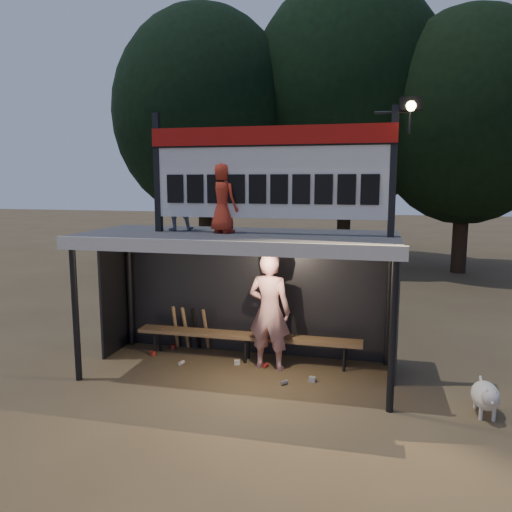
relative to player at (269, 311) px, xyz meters
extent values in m
plane|color=brown|center=(-0.45, -0.30, -0.99)|extent=(80.00, 80.00, 0.00)
imported|color=white|center=(0.00, 0.00, 0.00)|extent=(0.78, 0.56, 1.99)
imported|color=gray|center=(-1.57, -0.07, 1.89)|extent=(0.65, 0.58, 1.12)
imported|color=#B62F1C|center=(-0.70, -0.29, 1.88)|extent=(0.64, 0.59, 1.11)
cube|color=#3E3E40|center=(-0.45, -0.30, 1.27)|extent=(5.00, 2.00, 0.12)
cube|color=silver|center=(-0.45, -1.32, 1.23)|extent=(5.10, 0.06, 0.20)
cylinder|color=black|center=(-2.85, -1.20, 0.11)|extent=(0.10, 0.10, 2.20)
cylinder|color=black|center=(1.95, -1.20, 0.11)|extent=(0.10, 0.10, 2.20)
cylinder|color=black|center=(-2.85, 0.60, 0.11)|extent=(0.10, 0.10, 2.20)
cylinder|color=black|center=(1.95, 0.60, 0.11)|extent=(0.10, 0.10, 2.20)
cube|color=black|center=(-0.45, 0.70, 0.11)|extent=(5.00, 0.04, 2.20)
cube|color=black|center=(-2.95, 0.20, 0.11)|extent=(0.04, 1.00, 2.20)
cube|color=black|center=(2.05, 0.20, 0.11)|extent=(0.04, 1.00, 2.20)
cylinder|color=black|center=(-0.45, 0.70, 1.16)|extent=(5.00, 0.06, 0.06)
cube|color=black|center=(-1.80, -0.30, 2.28)|extent=(0.10, 0.10, 1.90)
cube|color=black|center=(1.90, -0.30, 2.28)|extent=(0.10, 0.10, 1.90)
cube|color=silver|center=(0.05, -0.30, 2.28)|extent=(3.80, 0.08, 1.40)
cube|color=#A1100B|center=(0.05, -0.35, 2.84)|extent=(3.80, 0.04, 0.28)
cube|color=black|center=(0.05, -0.35, 2.69)|extent=(3.80, 0.02, 0.03)
cube|color=black|center=(-1.48, -0.35, 2.03)|extent=(0.27, 0.03, 0.45)
cube|color=black|center=(-1.14, -0.35, 2.03)|extent=(0.27, 0.03, 0.45)
cube|color=black|center=(-0.80, -0.35, 2.03)|extent=(0.27, 0.03, 0.45)
cube|color=black|center=(-0.46, -0.35, 2.03)|extent=(0.27, 0.03, 0.45)
cube|color=black|center=(-0.12, -0.35, 2.03)|extent=(0.27, 0.03, 0.45)
cube|color=black|center=(0.22, -0.35, 2.03)|extent=(0.27, 0.03, 0.45)
cube|color=black|center=(0.56, -0.35, 2.03)|extent=(0.27, 0.03, 0.45)
cube|color=black|center=(0.90, -0.35, 2.03)|extent=(0.27, 0.03, 0.45)
cube|color=black|center=(1.24, -0.35, 2.03)|extent=(0.27, 0.03, 0.45)
cube|color=black|center=(1.58, -0.35, 2.03)|extent=(0.27, 0.03, 0.45)
cylinder|color=black|center=(1.85, -0.30, 3.13)|extent=(0.50, 0.04, 0.04)
cylinder|color=black|center=(2.10, -0.30, 2.98)|extent=(0.04, 0.04, 0.30)
cube|color=black|center=(2.10, -0.35, 3.23)|extent=(0.30, 0.22, 0.18)
sphere|color=#FFD88C|center=(2.10, -0.44, 3.19)|extent=(0.14, 0.14, 0.14)
cube|color=olive|center=(-0.45, 0.25, -0.54)|extent=(4.00, 0.35, 0.06)
cylinder|color=black|center=(-2.15, 0.13, -0.77)|extent=(0.05, 0.05, 0.45)
cylinder|color=black|center=(-2.15, 0.37, -0.77)|extent=(0.05, 0.05, 0.45)
cylinder|color=black|center=(-0.45, 0.13, -0.77)|extent=(0.05, 0.05, 0.45)
cylinder|color=black|center=(-0.45, 0.37, -0.77)|extent=(0.05, 0.05, 0.45)
cylinder|color=black|center=(1.25, 0.13, -0.77)|extent=(0.05, 0.05, 0.45)
cylinder|color=black|center=(1.25, 0.37, -0.77)|extent=(0.05, 0.05, 0.45)
cylinder|color=#2E2114|center=(-4.45, 9.70, 0.88)|extent=(0.50, 0.50, 3.74)
ellipsoid|color=black|center=(-4.45, 9.70, 4.53)|extent=(6.46, 6.46, 7.48)
cylinder|color=black|center=(0.55, 11.20, 1.10)|extent=(0.50, 0.50, 4.18)
ellipsoid|color=black|center=(0.55, 11.20, 5.18)|extent=(7.22, 7.22, 8.36)
cylinder|color=#302015|center=(4.55, 10.20, 0.77)|extent=(0.50, 0.50, 3.52)
ellipsoid|color=black|center=(4.55, 10.20, 4.21)|extent=(6.08, 6.08, 7.04)
ellipsoid|color=white|center=(3.20, -0.99, -0.72)|extent=(0.36, 0.58, 0.36)
sphere|color=silver|center=(3.20, -1.27, -0.63)|extent=(0.22, 0.22, 0.22)
cone|color=beige|center=(3.20, -1.37, -0.65)|extent=(0.10, 0.10, 0.10)
cone|color=beige|center=(3.15, -1.29, -0.53)|extent=(0.06, 0.06, 0.07)
cone|color=beige|center=(3.25, -1.29, -0.53)|extent=(0.06, 0.06, 0.07)
cylinder|color=beige|center=(3.12, -1.17, -0.90)|extent=(0.05, 0.05, 0.18)
cylinder|color=beige|center=(3.28, -1.17, -0.90)|extent=(0.05, 0.05, 0.18)
cylinder|color=silver|center=(3.12, -0.81, -0.90)|extent=(0.05, 0.05, 0.18)
cylinder|color=beige|center=(3.28, -0.81, -0.90)|extent=(0.05, 0.05, 0.18)
cylinder|color=beige|center=(3.20, -0.69, -0.65)|extent=(0.04, 0.16, 0.14)
cylinder|color=#987447|center=(-1.91, 0.52, -0.56)|extent=(0.08, 0.27, 0.84)
cylinder|color=#A07B4A|center=(-1.71, 0.52, -0.56)|extent=(0.09, 0.30, 0.83)
cylinder|color=black|center=(-1.51, 0.52, -0.56)|extent=(0.08, 0.33, 0.83)
cylinder|color=#9C6F48|center=(-1.31, 0.52, -0.56)|extent=(0.07, 0.35, 0.82)
cube|color=#B62D1F|center=(-2.19, 0.11, -0.95)|extent=(0.12, 0.11, 0.08)
cylinder|color=#A5A5AA|center=(0.37, -0.64, -0.96)|extent=(0.13, 0.13, 0.07)
cube|color=beige|center=(-0.57, 0.02, -0.95)|extent=(0.12, 0.10, 0.08)
cylinder|color=#A9251C|center=(-0.06, 0.02, -0.96)|extent=(0.09, 0.13, 0.07)
cube|color=#A1A1A6|center=(0.78, -0.42, -0.95)|extent=(0.11, 0.08, 0.08)
cylinder|color=silver|center=(-1.50, -0.22, -0.96)|extent=(0.09, 0.13, 0.07)
cube|color=#A3261B|center=(-1.97, 0.55, -0.95)|extent=(0.08, 0.10, 0.08)
camera|label=1|loc=(1.64, -7.92, 2.16)|focal=35.00mm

